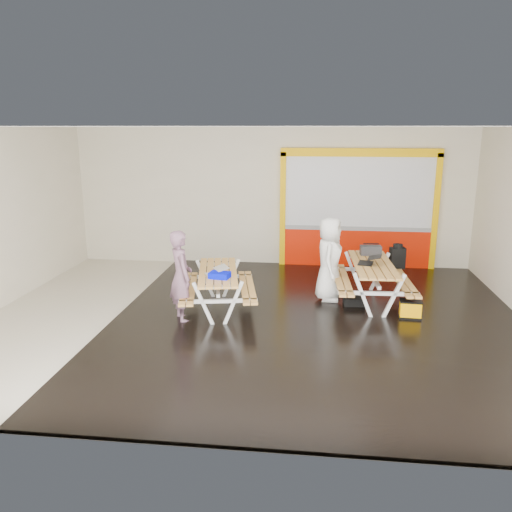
# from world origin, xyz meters

# --- Properties ---
(room) EXTENTS (10.02, 8.02, 3.52)m
(room) POSITION_xyz_m (0.00, 0.00, 1.75)
(room) COLOR beige
(room) RESTS_ON ground
(deck) EXTENTS (7.50, 7.98, 0.05)m
(deck) POSITION_xyz_m (1.25, 0.00, 0.03)
(deck) COLOR black
(deck) RESTS_ON room
(kiosk) EXTENTS (3.88, 0.16, 3.00)m
(kiosk) POSITION_xyz_m (2.20, 3.93, 1.44)
(kiosk) COLOR red
(kiosk) RESTS_ON room
(picnic_table_left) EXTENTS (1.75, 2.28, 0.82)m
(picnic_table_left) POSITION_xyz_m (-0.67, 0.36, 0.63)
(picnic_table_left) COLOR tan
(picnic_table_left) RESTS_ON deck
(picnic_table_right) EXTENTS (1.57, 2.24, 0.87)m
(picnic_table_right) POSITION_xyz_m (2.32, 1.12, 0.66)
(picnic_table_right) COLOR tan
(picnic_table_right) RESTS_ON deck
(person_left) EXTENTS (0.67, 0.74, 1.71)m
(person_left) POSITION_xyz_m (-1.24, -0.22, 0.86)
(person_left) COLOR #735163
(person_left) RESTS_ON deck
(person_right) EXTENTS (0.62, 0.88, 1.70)m
(person_right) POSITION_xyz_m (1.46, 1.18, 0.91)
(person_right) COLOR white
(person_right) RESTS_ON deck
(laptop_left) EXTENTS (0.50, 0.49, 0.16)m
(laptop_left) POSITION_xyz_m (-0.65, 0.08, 0.87)
(laptop_left) COLOR silver
(laptop_left) RESTS_ON picnic_table_left
(laptop_right) EXTENTS (0.50, 0.46, 0.18)m
(laptop_right) POSITION_xyz_m (2.23, 1.05, 0.93)
(laptop_right) COLOR black
(laptop_right) RESTS_ON picnic_table_right
(blue_pouch) EXTENTS (0.40, 0.31, 0.11)m
(blue_pouch) POSITION_xyz_m (-0.55, -0.09, 0.87)
(blue_pouch) COLOR #0009ED
(blue_pouch) RESTS_ON picnic_table_left
(toolbox) EXTENTS (0.45, 0.25, 0.25)m
(toolbox) POSITION_xyz_m (2.34, 1.81, 0.97)
(toolbox) COLOR black
(toolbox) RESTS_ON picnic_table_right
(backpack) EXTENTS (0.34, 0.25, 0.53)m
(backpack) POSITION_xyz_m (2.93, 2.06, 0.79)
(backpack) COLOR black
(backpack) RESTS_ON picnic_table_right
(dark_case) EXTENTS (0.43, 0.33, 0.15)m
(dark_case) POSITION_xyz_m (1.97, 0.92, 0.13)
(dark_case) COLOR black
(dark_case) RESTS_ON deck
(fluke_bag) EXTENTS (0.41, 0.28, 0.34)m
(fluke_bag) POSITION_xyz_m (2.95, 0.30, 0.22)
(fluke_bag) COLOR black
(fluke_bag) RESTS_ON deck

